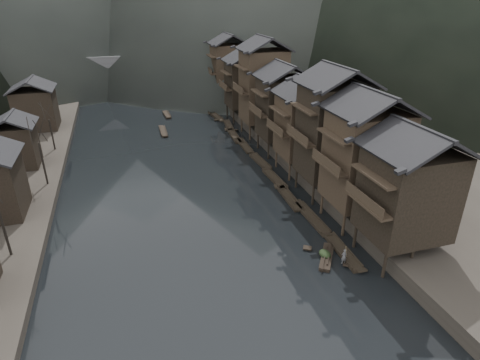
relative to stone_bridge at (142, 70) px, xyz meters
name	(u,v)px	position (x,y,z in m)	size (l,w,h in m)	color
water	(201,240)	(0.00, -72.00, -5.11)	(300.00, 300.00, 0.00)	black
right_bank	(325,107)	(35.00, -32.00, -4.21)	(40.00, 200.00, 1.80)	#2D2823
stilt_houses	(287,96)	(17.28, -52.41, 3.96)	(9.00, 67.60, 16.72)	black
left_houses	(7,143)	(-20.50, -51.88, 0.55)	(8.10, 53.20, 8.73)	black
bare_trees	(18,166)	(-17.00, -63.56, 1.70)	(3.96, 43.25, 7.92)	black
moored_sampans	(251,153)	(12.23, -50.87, -4.91)	(2.96, 61.13, 0.47)	black
midriver_boats	(153,109)	(0.25, -20.29, -4.91)	(6.64, 36.87, 0.45)	black
stone_bridge	(142,70)	(0.00, 0.00, 0.00)	(40.00, 6.00, 9.00)	#4C4C4F
hero_sampan	(327,256)	(10.76, -78.49, -4.91)	(3.35, 4.42, 0.43)	black
cargo_heap	(325,251)	(10.64, -78.31, -4.36)	(1.05, 1.38, 0.63)	black
boatman	(344,254)	(11.70, -79.87, -3.91)	(0.56, 0.37, 1.53)	#575759
bamboo_pole	(349,232)	(11.90, -79.87, -1.50)	(0.06, 0.06, 4.33)	#8C7A51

